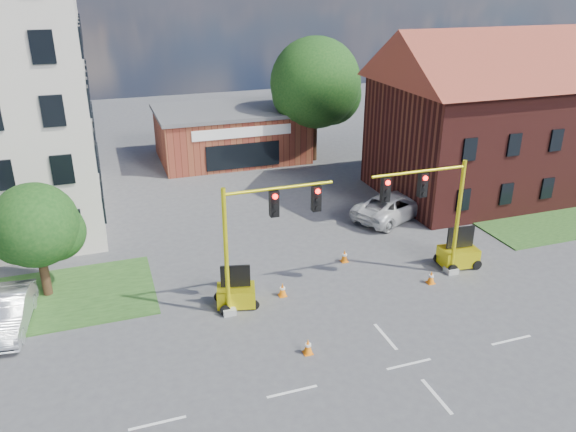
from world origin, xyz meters
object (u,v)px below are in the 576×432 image
object	(u,v)px
signal_mast_west	(261,232)
trailer_east	(458,254)
trailer_west	(236,294)
signal_mast_east	(431,208)
pickup_white	(393,206)

from	to	relation	value
signal_mast_west	trailer_east	size ratio (longest dim) A/B	2.82
trailer_east	trailer_west	bearing A→B (deg)	-174.64
signal_mast_east	trailer_west	xyz separation A→B (m)	(-9.85, 0.58, -3.29)
trailer_west	pickup_white	distance (m)	14.03
signal_mast_east	trailer_west	bearing A→B (deg)	176.65
signal_mast_west	signal_mast_east	xyz separation A→B (m)	(8.71, 0.00, 0.00)
trailer_west	trailer_east	world-z (taller)	trailer_east
signal_mast_west	pickup_white	bearing A→B (deg)	34.62
trailer_west	trailer_east	distance (m)	12.26
signal_mast_east	pickup_white	distance (m)	8.52
signal_mast_west	signal_mast_east	distance (m)	8.71
signal_mast_west	trailer_east	distance (m)	11.60
signal_mast_east	trailer_east	xyz separation A→B (m)	(2.41, 0.57, -3.23)
signal_mast_east	trailer_west	world-z (taller)	signal_mast_east
trailer_east	pickup_white	distance (m)	7.03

